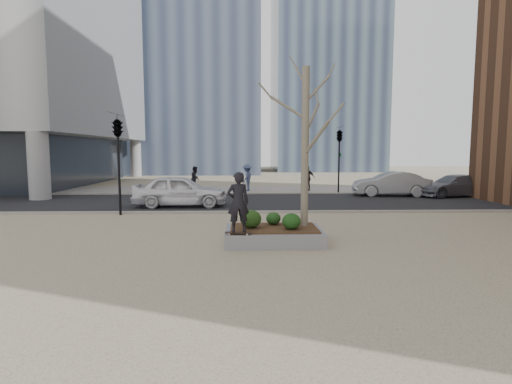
{
  "coord_description": "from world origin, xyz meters",
  "views": [
    {
      "loc": [
        0.08,
        -12.31,
        2.89
      ],
      "look_at": [
        0.5,
        2.0,
        1.4
      ],
      "focal_mm": 28.0,
      "sensor_mm": 36.0,
      "label": 1
    }
  ],
  "objects_px": {
    "skateboarder": "(238,202)",
    "police_car": "(180,191)",
    "planter": "(274,236)",
    "skateboard": "(238,233)"
  },
  "relations": [
    {
      "from": "police_car",
      "to": "skateboarder",
      "type": "bearing_deg",
      "value": -162.24
    },
    {
      "from": "skateboard",
      "to": "police_car",
      "type": "bearing_deg",
      "value": 112.71
    },
    {
      "from": "skateboard",
      "to": "police_car",
      "type": "height_order",
      "value": "police_car"
    },
    {
      "from": "skateboarder",
      "to": "police_car",
      "type": "height_order",
      "value": "skateboarder"
    },
    {
      "from": "skateboarder",
      "to": "police_car",
      "type": "relative_size",
      "value": 0.37
    },
    {
      "from": "planter",
      "to": "skateboarder",
      "type": "xyz_separation_m",
      "value": [
        -1.1,
        -0.88,
        1.18
      ]
    },
    {
      "from": "planter",
      "to": "police_car",
      "type": "distance_m",
      "value": 9.25
    },
    {
      "from": "skateboard",
      "to": "skateboarder",
      "type": "bearing_deg",
      "value": -86.28
    },
    {
      "from": "planter",
      "to": "police_car",
      "type": "bearing_deg",
      "value": 117.25
    },
    {
      "from": "planter",
      "to": "skateboarder",
      "type": "bearing_deg",
      "value": -141.34
    }
  ]
}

